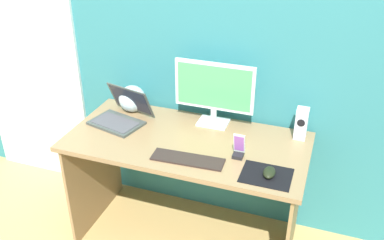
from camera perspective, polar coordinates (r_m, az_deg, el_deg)
ground_plane at (r=2.87m, az=-0.63°, el=-15.25°), size 8.00×8.00×0.00m
wall_back at (r=2.53m, az=2.18°, el=11.59°), size 6.00×0.04×2.50m
door_left at (r=3.21m, az=-21.27°, el=8.86°), size 0.82×0.02×2.02m
desk at (r=2.51m, az=-0.70°, el=-5.68°), size 1.36×0.65×0.73m
monitor at (r=2.49m, az=2.96°, el=3.91°), size 0.48×0.14×0.39m
speaker_right at (r=2.47m, az=14.36°, el=-0.45°), size 0.07×0.07×0.19m
laptop at (r=2.63m, az=-9.43°, el=0.65°), size 0.36×0.35×0.20m
fishbowl at (r=2.73m, az=-7.97°, el=2.83°), size 0.17×0.17×0.17m
keyboard_external at (r=2.25m, az=-0.58°, el=-5.26°), size 0.39×0.13×0.01m
mousepad at (r=2.17m, az=9.87°, el=-7.27°), size 0.25×0.20×0.00m
mouse at (r=2.16m, az=10.25°, el=-6.89°), size 0.06×0.10×0.04m
phone_in_dock at (r=2.27m, az=6.24°, el=-3.85°), size 0.06×0.06×0.14m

